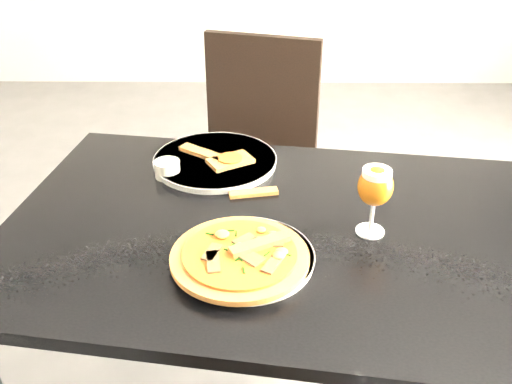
{
  "coord_description": "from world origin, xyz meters",
  "views": [
    {
      "loc": [
        0.26,
        -1.04,
        1.46
      ],
      "look_at": [
        0.25,
        0.02,
        0.83
      ],
      "focal_mm": 40.0,
      "sensor_mm": 36.0,
      "label": 1
    }
  ],
  "objects_px": {
    "dining_table": "(272,257)",
    "chair_far": "(252,162)",
    "beer_glass": "(375,187)",
    "pizza": "(240,255)"
  },
  "relations": [
    {
      "from": "chair_far",
      "to": "beer_glass",
      "type": "height_order",
      "value": "chair_far"
    },
    {
      "from": "pizza",
      "to": "beer_glass",
      "type": "xyz_separation_m",
      "value": [
        0.28,
        0.12,
        0.09
      ]
    },
    {
      "from": "chair_far",
      "to": "beer_glass",
      "type": "xyz_separation_m",
      "value": [
        0.27,
        -0.77,
        0.35
      ]
    },
    {
      "from": "dining_table",
      "to": "chair_far",
      "type": "distance_m",
      "value": 0.76
    },
    {
      "from": "dining_table",
      "to": "chair_far",
      "type": "bearing_deg",
      "value": 102.66
    },
    {
      "from": "chair_far",
      "to": "pizza",
      "type": "distance_m",
      "value": 0.93
    },
    {
      "from": "dining_table",
      "to": "pizza",
      "type": "bearing_deg",
      "value": -107.17
    },
    {
      "from": "chair_far",
      "to": "beer_glass",
      "type": "relative_size",
      "value": 5.9
    },
    {
      "from": "dining_table",
      "to": "pizza",
      "type": "xyz_separation_m",
      "value": [
        -0.07,
        -0.14,
        0.11
      ]
    },
    {
      "from": "chair_far",
      "to": "pizza",
      "type": "xyz_separation_m",
      "value": [
        -0.01,
        -0.89,
        0.26
      ]
    }
  ]
}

